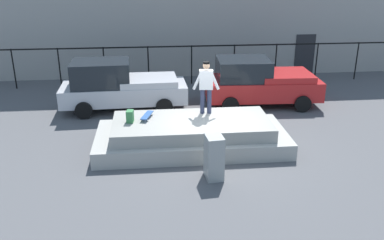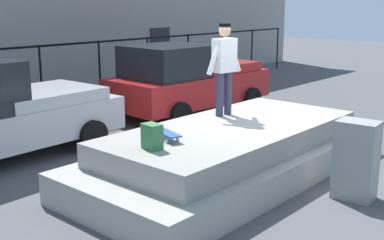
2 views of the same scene
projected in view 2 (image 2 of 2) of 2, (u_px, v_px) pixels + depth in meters
name	position (u px, v px, depth m)	size (l,w,h in m)	color
ground_plane	(260.00, 166.00, 9.07)	(60.00, 60.00, 0.00)	#4C4C4F
concrete_ledge	(232.00, 153.00, 8.55)	(5.90, 2.66, 0.89)	#9E9B93
skateboarder	(224.00, 63.00, 8.98)	(0.86, 0.29, 1.68)	#2D334C
skateboard	(164.00, 132.00, 7.62)	(0.42, 0.81, 0.12)	#264C8C
backpack	(152.00, 136.00, 7.06)	(0.28, 0.20, 0.37)	#33723F
car_red_pickup_mid	(187.00, 79.00, 13.12)	(4.58, 2.35, 1.87)	#B21E1E
utility_box	(356.00, 160.00, 7.48)	(0.44, 0.60, 1.22)	gray
fence_row	(40.00, 65.00, 13.39)	(24.06, 0.06, 1.82)	black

